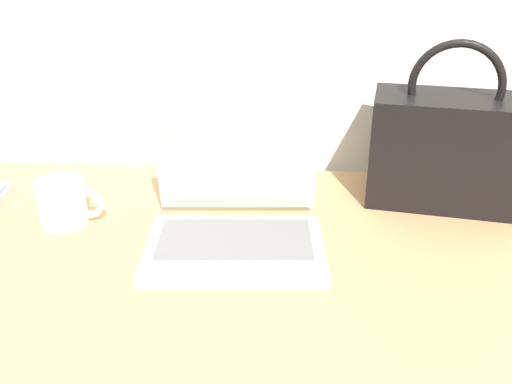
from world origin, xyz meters
The scene contains 4 objects.
desk centered at (0.00, 0.00, 0.01)m, with size 1.60×0.76×0.03m.
laptop centered at (-0.08, 0.05, 0.08)m, with size 0.32×0.28×0.22m.
coffee_mug centered at (-0.41, 0.09, 0.08)m, with size 0.13×0.09×0.09m.
handbag centered at (0.33, 0.24, 0.15)m, with size 0.32×0.21×0.33m.
Camera 1 is at (0.02, -0.85, 0.55)m, focal length 39.74 mm.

